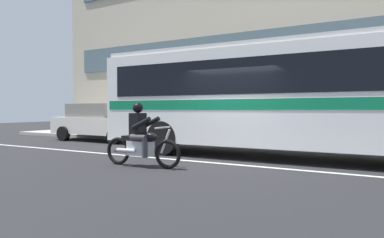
{
  "coord_description": "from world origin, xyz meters",
  "views": [
    {
      "loc": [
        3.66,
        -8.61,
        1.4
      ],
      "look_at": [
        -0.9,
        -0.51,
        1.13
      ],
      "focal_mm": 32.08,
      "sensor_mm": 36.0,
      "label": 1
    }
  ],
  "objects": [
    {
      "name": "motorcycle_with_rider",
      "position": [
        -1.49,
        -1.98,
        0.66
      ],
      "size": [
        2.14,
        0.64,
        1.56
      ],
      "color": "black",
      "rests_on": "ground_plane"
    },
    {
      "name": "lane_center_stripe",
      "position": [
        0.0,
        -0.6,
        0.0
      ],
      "size": [
        26.6,
        0.14,
        0.01
      ],
      "primitive_type": "cube",
      "color": "silver",
      "rests_on": "ground_plane"
    },
    {
      "name": "office_building_facade",
      "position": [
        0.0,
        7.39,
        6.28
      ],
      "size": [
        28.0,
        0.89,
        12.54
      ],
      "color": "#B2A893",
      "rests_on": "ground_plane"
    },
    {
      "name": "sidewalk_curb",
      "position": [
        0.0,
        5.1,
        0.07
      ],
      "size": [
        28.0,
        3.8,
        0.15
      ],
      "primitive_type": "cube",
      "color": "#A39E93",
      "rests_on": "ground_plane"
    },
    {
      "name": "ground_plane",
      "position": [
        0.0,
        0.0,
        0.0
      ],
      "size": [
        60.0,
        60.0,
        0.0
      ],
      "primitive_type": "plane",
      "color": "black"
    },
    {
      "name": "transit_bus",
      "position": [
        1.27,
        1.19,
        1.88
      ],
      "size": [
        11.24,
        2.71,
        3.22
      ],
      "color": "white",
      "rests_on": "ground_plane"
    },
    {
      "name": "parked_sedan_curbside",
      "position": [
        -7.28,
        2.58,
        0.85
      ],
      "size": [
        4.85,
        2.03,
        1.64
      ],
      "color": "silver",
      "rests_on": "ground_plane"
    }
  ]
}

